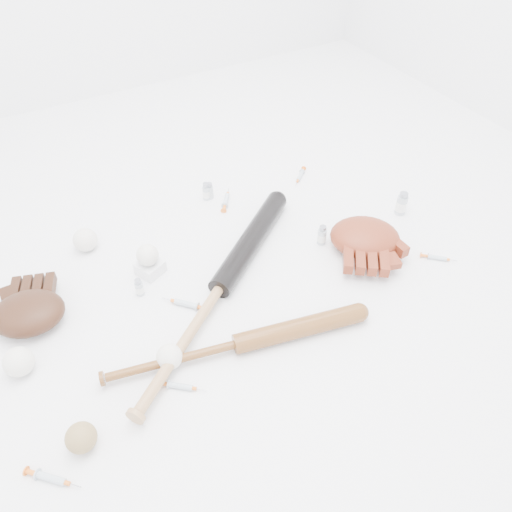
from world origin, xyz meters
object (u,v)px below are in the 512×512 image
pedestal (150,268)px  glove_dark (28,313)px  bat_wood (237,344)px  bat_dark (220,287)px

pedestal → glove_dark: bearing=-176.1°
bat_wood → pedestal: (-0.10, 0.41, -0.01)m
glove_dark → pedestal: (0.38, 0.03, -0.02)m
glove_dark → pedestal: bearing=22.5°
bat_wood → glove_dark: (-0.49, 0.39, 0.02)m
bat_dark → bat_wood: size_ratio=1.26×
bat_dark → bat_wood: 0.22m
bat_dark → bat_wood: bearing=-140.9°
bat_wood → bat_dark: bearing=88.2°
bat_dark → glove_dark: glove_dark is taller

